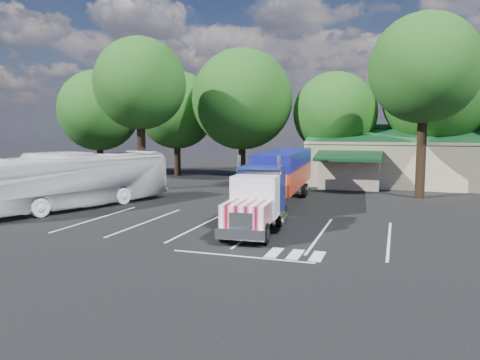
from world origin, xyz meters
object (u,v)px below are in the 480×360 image
(woman, at_px, (243,204))
(bicycle, at_px, (290,188))
(semi_truck, at_px, (279,176))
(silver_sedan, at_px, (340,179))
(tour_bus, at_px, (78,180))

(woman, bearing_deg, bicycle, -0.02)
(semi_truck, relative_size, bicycle, 11.96)
(bicycle, height_order, silver_sedan, silver_sedan)
(semi_truck, relative_size, tour_bus, 1.40)
(woman, distance_m, tour_bus, 11.54)
(woman, bearing_deg, tour_bus, 88.43)
(silver_sedan, bearing_deg, tour_bus, 145.74)
(semi_truck, relative_size, woman, 10.44)
(semi_truck, height_order, woman, semi_truck)
(bicycle, distance_m, tour_bus, 16.19)
(woman, height_order, silver_sedan, woman)
(bicycle, relative_size, tour_bus, 0.12)
(woman, relative_size, bicycle, 1.15)
(semi_truck, distance_m, silver_sedan, 14.03)
(bicycle, relative_size, silver_sedan, 0.40)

